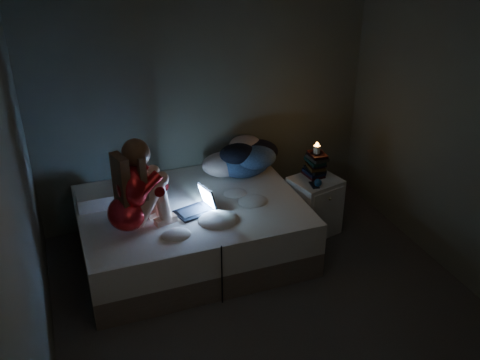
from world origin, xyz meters
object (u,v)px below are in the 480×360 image
laptop (194,201)px  phone (311,184)px  bed (192,229)px  woman (124,188)px  candle (317,149)px  nightstand (314,205)px

laptop → phone: bearing=-13.5°
bed → phone: phone is taller
bed → woman: size_ratio=2.49×
woman → phone: woman is taller
woman → candle: bearing=-6.6°
nightstand → candle: (0.03, 0.07, 0.61)m
woman → bed: bearing=6.8°
laptop → candle: size_ratio=4.35×
bed → woman: woman is taller
laptop → woman: bearing=172.9°
nightstand → candle: 0.61m
phone → bed: bearing=-163.7°
woman → phone: 1.89m
woman → candle: (1.98, 0.30, -0.08)m
laptop → nightstand: (1.33, 0.13, -0.39)m
bed → phone: (1.22, -0.12, 0.34)m
phone → laptop: bearing=-156.1°
nightstand → candle: size_ratio=7.72×
laptop → nightstand: laptop is taller
bed → laptop: bearing=-94.0°
woman → nightstand: 2.08m
bed → laptop: laptop is taller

